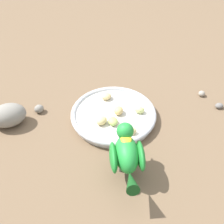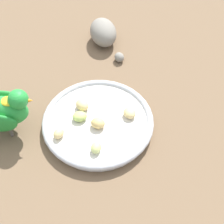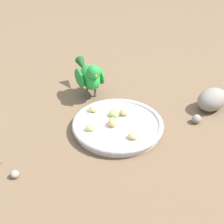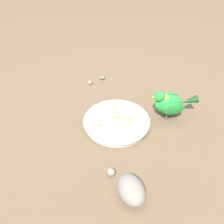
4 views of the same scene
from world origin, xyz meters
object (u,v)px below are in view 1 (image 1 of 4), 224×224
(feeding_bowl, at_px, (113,115))
(pebble_1, at_px, (39,109))
(apple_piece_2, at_px, (140,110))
(apple_piece_3, at_px, (118,111))
(pebble_0, at_px, (219,106))
(rock_large, at_px, (8,115))
(apple_piece_4, at_px, (106,96))
(parrot, at_px, (127,154))
(pebble_2, at_px, (202,94))
(apple_piece_0, at_px, (132,131))
(apple_piece_1, at_px, (102,121))
(apple_piece_5, at_px, (113,121))

(feeding_bowl, bearing_deg, pebble_1, -141.26)
(apple_piece_2, distance_m, apple_piece_3, 0.06)
(pebble_0, bearing_deg, rock_large, -127.12)
(apple_piece_3, relative_size, rock_large, 0.31)
(apple_piece_4, height_order, parrot, parrot)
(parrot, relative_size, rock_large, 1.56)
(feeding_bowl, height_order, pebble_2, feeding_bowl)
(parrot, bearing_deg, pebble_1, 43.19)
(apple_piece_2, relative_size, pebble_2, 1.33)
(feeding_bowl, distance_m, apple_piece_0, 0.09)
(feeding_bowl, bearing_deg, pebble_2, 67.25)
(apple_piece_1, xyz_separation_m, apple_piece_5, (0.02, 0.02, -0.00))
(apple_piece_0, xyz_separation_m, pebble_2, (0.03, 0.29, -0.02))
(apple_piece_0, bearing_deg, pebble_1, -155.22)
(feeding_bowl, bearing_deg, apple_piece_1, -83.78)
(feeding_bowl, distance_m, rock_large, 0.29)
(rock_large, bearing_deg, pebble_2, 58.89)
(apple_piece_0, height_order, pebble_1, apple_piece_0)
(parrot, height_order, pebble_2, parrot)
(parrot, bearing_deg, feeding_bowl, 3.81)
(parrot, bearing_deg, apple_piece_4, 6.13)
(apple_piece_1, bearing_deg, rock_large, -137.58)
(pebble_0, height_order, pebble_1, pebble_1)
(parrot, bearing_deg, rock_large, 56.91)
(apple_piece_5, relative_size, pebble_2, 1.56)
(apple_piece_5, height_order, pebble_0, apple_piece_5)
(apple_piece_4, height_order, pebble_1, apple_piece_4)
(apple_piece_0, relative_size, apple_piece_1, 0.83)
(apple_piece_0, relative_size, apple_piece_5, 0.85)
(apple_piece_5, bearing_deg, feeding_bowl, 134.45)
(apple_piece_3, height_order, rock_large, rock_large)
(apple_piece_0, bearing_deg, pebble_2, 84.94)
(parrot, distance_m, pebble_2, 0.39)
(apple_piece_4, distance_m, parrot, 0.27)
(apple_piece_0, height_order, parrot, parrot)
(apple_piece_4, bearing_deg, pebble_0, 43.06)
(pebble_2, bearing_deg, apple_piece_4, -126.49)
(feeding_bowl, xyz_separation_m, apple_piece_1, (0.01, -0.05, 0.02))
(apple_piece_4, relative_size, parrot, 0.20)
(apple_piece_3, height_order, pebble_2, apple_piece_3)
(feeding_bowl, relative_size, pebble_0, 9.93)
(apple_piece_3, xyz_separation_m, rock_large, (-0.19, -0.23, 0.00))
(feeding_bowl, bearing_deg, apple_piece_4, 153.97)
(apple_piece_0, bearing_deg, pebble_0, 71.30)
(apple_piece_2, bearing_deg, apple_piece_0, -61.63)
(feeding_bowl, xyz_separation_m, apple_piece_3, (0.01, 0.01, 0.02))
(apple_piece_5, distance_m, rock_large, 0.29)
(pebble_2, bearing_deg, apple_piece_2, -107.34)
(parrot, distance_m, rock_large, 0.36)
(pebble_1, bearing_deg, feeding_bowl, 38.74)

